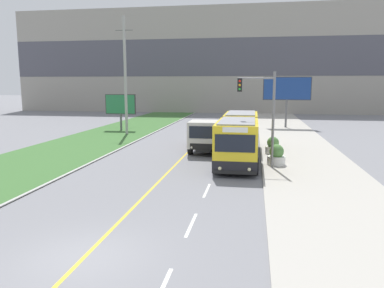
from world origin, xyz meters
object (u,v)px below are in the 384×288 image
Objects in this scene: traffic_light_mast at (263,107)px; planter_round_near at (276,156)px; dump_truck at (207,136)px; utility_pole_far at (125,76)px; billboard_small at (121,105)px; planter_round_second at (273,146)px; billboard_large at (287,90)px; city_bus at (239,137)px.

planter_round_near is at bearing 38.46° from traffic_light_mast.
dump_truck is 5.18× the size of planter_round_near.
utility_pole_far reaches higher than planter_round_near.
billboard_small reaches higher than planter_round_near.
utility_pole_far is 17.93m from planter_round_second.
utility_pole_far is at bearing 134.47° from traffic_light_mast.
planter_round_second is (4.94, -0.37, -0.61)m from dump_truck.
traffic_light_mast reaches higher than planter_round_second.
billboard_large reaches higher than billboard_small.
city_bus is 1.74× the size of dump_truck.
billboard_small is at bearing -163.78° from billboard_large.
traffic_light_mast is 3.33m from planter_round_near.
utility_pole_far is 18.84m from billboard_large.
city_bus is at bearing -103.61° from billboard_large.
billboard_large is 19.33m from billboard_small.
dump_truck is (-2.53, 2.08, -0.27)m from city_bus.
traffic_light_mast is 4.47× the size of planter_round_near.
billboard_small reaches higher than planter_round_second.
city_bus is at bearing 117.58° from traffic_light_mast.
planter_round_second is (2.41, 1.71, -0.88)m from city_bus.
billboard_small is 3.07× the size of planter_round_near.
dump_truck is 19.09m from billboard_large.
billboard_large reaches higher than dump_truck.
utility_pole_far reaches higher than planter_round_second.
utility_pole_far is at bearing 147.49° from planter_round_second.
traffic_light_mast is 22.82m from billboard_small.
dump_truck is at bearing 175.73° from planter_round_second.
billboard_small is 3.18× the size of planter_round_second.
planter_round_second is at bearing -37.34° from billboard_small.
traffic_light_mast is at bearing -47.92° from billboard_small.
billboard_small is at bearing 134.42° from city_bus.
planter_round_second is at bearing 78.68° from traffic_light_mast.
city_bus is 3.34m from planter_round_near.
planter_round_near is at bearing -89.32° from planter_round_second.
traffic_light_mast is at bearing -101.32° from planter_round_second.
traffic_light_mast is at bearing -98.20° from billboard_large.
billboard_large is (16.73, 8.54, -1.52)m from utility_pole_far.
city_bus reaches higher than dump_truck.
traffic_light_mast is 5.61m from planter_round_second.
city_bus is 2.94× the size of billboard_small.
city_bus reaches higher than planter_round_second.
planter_round_second is (14.43, -9.20, -5.36)m from utility_pole_far.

